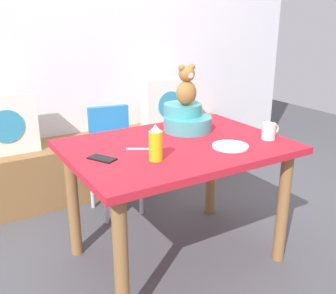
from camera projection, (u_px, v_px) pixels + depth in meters
ground_plane at (176, 255)px, 2.42m from camera, size 8.00×8.00×0.00m
back_wall at (83, 31)px, 3.19m from camera, size 4.40×0.10×2.60m
window_bench at (103, 163)px, 3.31m from camera, size 2.60×0.44×0.46m
pillow_floral_left at (5, 124)px, 2.79m from camera, size 0.44×0.15×0.44m
pillow_floral_right at (166, 103)px, 3.45m from camera, size 0.44×0.15×0.44m
dining_table at (177, 162)px, 2.22m from camera, size 1.22×0.88×0.74m
highchair at (114, 146)px, 2.83m from camera, size 0.37×0.49×0.79m
infant_seat_teal at (186, 119)px, 2.42m from camera, size 0.30×0.33×0.16m
teddy_bear at (187, 86)px, 2.36m from camera, size 0.13×0.12×0.25m
ketchup_bottle at (156, 144)px, 1.91m from camera, size 0.07×0.07×0.18m
coffee_mug at (269, 131)px, 2.25m from camera, size 0.12×0.08×0.09m
dinner_plate_near at (230, 146)px, 2.12m from camera, size 0.20×0.20×0.01m
cell_phone at (102, 159)px, 1.95m from camera, size 0.13×0.16×0.01m
table_fork at (142, 149)px, 2.09m from camera, size 0.15×0.10×0.01m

